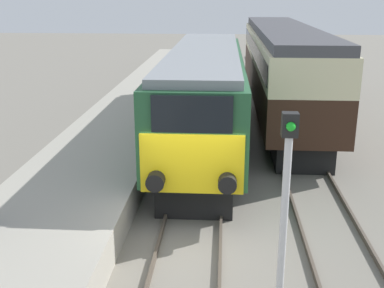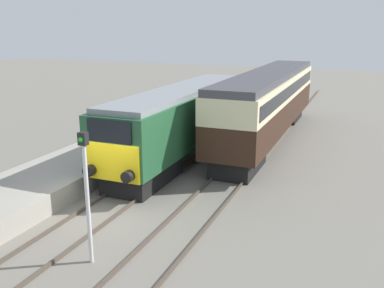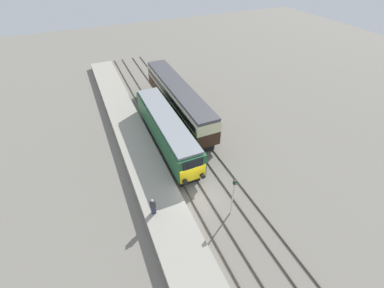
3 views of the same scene
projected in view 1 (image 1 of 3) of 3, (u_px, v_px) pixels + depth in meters
The scene contains 7 objects.
ground_plane at pixel (189, 247), 11.13m from camera, with size 120.00×120.00×0.00m, color slate.
platform_left at pixel (120, 132), 18.83m from camera, with size 3.50×50.00×0.84m.
rails_near_track at pixel (200, 169), 15.86m from camera, with size 1.51×60.00×0.14m.
rails_far_track at pixel (305, 171), 15.64m from camera, with size 1.50×60.00×0.14m.
locomotive at pixel (205, 93), 17.87m from camera, with size 2.70×14.20×3.68m.
passenger_carriage at pixel (282, 62), 22.45m from camera, with size 2.75×16.94×4.16m.
signal_post at pixel (284, 214), 7.44m from camera, with size 0.24×0.28×3.96m.
Camera 1 is at (0.73, -9.87, 5.62)m, focal length 45.00 mm.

